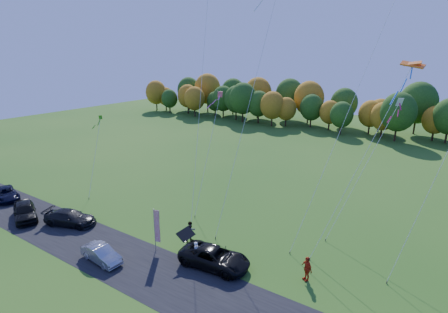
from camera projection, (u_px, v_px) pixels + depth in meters
The scene contains 20 objects.
ground at pixel (186, 249), 30.50m from camera, with size 160.00×160.00×0.00m, color #245616.
asphalt_strip at pixel (154, 272), 27.30m from camera, with size 90.00×6.00×0.01m, color black.
tree_line at pixel (351, 134), 74.47m from camera, with size 116.00×12.00×10.00m, color #1E4711, non-canonical shape.
black_suv at pixel (214, 257), 27.88m from camera, with size 2.68×5.80×1.61m, color black.
silver_sedan at pixel (101, 254), 28.60m from camera, with size 1.41×4.03×1.33m, color #9E9DA2.
dark_truck_a at pixel (70, 218), 34.73m from camera, with size 2.10×5.17×1.50m, color black.
dark_truck_b at pixel (25, 211), 35.94m from camera, with size 2.03×5.05×1.72m, color black.
dark_suv_west at pixel (5, 194), 40.82m from camera, with size 2.30×4.98×1.38m, color black.
person_tailgate_a at pixel (197, 252), 28.59m from camera, with size 0.63×0.41×1.72m, color white.
person_tailgate_b at pixel (191, 232), 31.59m from camera, with size 0.94×0.73×1.93m, color gray.
person_east at pixel (307, 268), 26.14m from camera, with size 1.15×0.48×1.96m, color red.
feather_flag at pixel (156, 226), 29.61m from camera, with size 0.51×0.21×3.95m.
kite_delta_blue at pixel (203, 68), 35.66m from camera, with size 6.69×12.49×31.17m.
kite_parafoil_orange at pixel (363, 75), 28.63m from camera, with size 8.19×12.18×29.88m.
kite_delta_red at pixel (252, 92), 32.75m from camera, with size 2.61×11.29×25.24m.
kite_parafoil_rainbow at pixel (360, 163), 27.97m from camera, with size 6.64×6.94×16.27m.
kite_diamond_green at pixel (95, 156), 42.01m from camera, with size 2.53×4.76×9.40m.
kite_diamond_white at pixel (363, 171), 31.56m from camera, with size 4.42×6.74×12.99m.
kite_diamond_pink at pixel (208, 152), 37.58m from camera, with size 1.65×6.92×12.78m.
kite_diamond_blue_low at pixel (419, 214), 24.96m from camera, with size 2.93×3.40×11.23m.
Camera 1 is at (17.64, -20.63, 16.45)m, focal length 28.00 mm.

